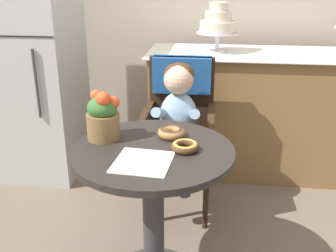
% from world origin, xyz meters
% --- Properties ---
extents(cafe_table, '(0.72, 0.72, 0.72)m').
position_xyz_m(cafe_table, '(0.00, 0.00, 0.51)').
color(cafe_table, '#282321').
rests_on(cafe_table, ground).
extents(wicker_chair, '(0.42, 0.45, 0.95)m').
position_xyz_m(wicker_chair, '(0.05, 0.74, 0.64)').
color(wicker_chair, '#332114').
rests_on(wicker_chair, ground).
extents(seated_child, '(0.27, 0.32, 0.73)m').
position_xyz_m(seated_child, '(0.05, 0.59, 0.68)').
color(seated_child, '#8CADCC').
rests_on(seated_child, ground).
extents(paper_napkin, '(0.24, 0.25, 0.00)m').
position_xyz_m(paper_napkin, '(-0.02, -0.14, 0.72)').
color(paper_napkin, white).
rests_on(paper_napkin, cafe_table).
extents(donut_front, '(0.13, 0.13, 0.04)m').
position_xyz_m(donut_front, '(0.07, 0.14, 0.74)').
color(donut_front, '#AD7542').
rests_on(donut_front, cafe_table).
extents(donut_mid, '(0.12, 0.12, 0.04)m').
position_xyz_m(donut_mid, '(0.14, -0.00, 0.74)').
color(donut_mid, '#4C2D19').
rests_on(donut_mid, cafe_table).
extents(flower_vase, '(0.15, 0.15, 0.23)m').
position_xyz_m(flower_vase, '(-0.24, 0.09, 0.83)').
color(flower_vase, brown).
rests_on(flower_vase, cafe_table).
extents(display_counter, '(1.56, 0.62, 0.90)m').
position_xyz_m(display_counter, '(0.55, 1.30, 0.45)').
color(display_counter, olive).
rests_on(display_counter, ground).
extents(tiered_cake_stand, '(0.30, 0.30, 0.34)m').
position_xyz_m(tiered_cake_stand, '(0.26, 1.30, 1.10)').
color(tiered_cake_stand, silver).
rests_on(tiered_cake_stand, display_counter).
extents(refrigerator, '(0.64, 0.63, 1.70)m').
position_xyz_m(refrigerator, '(-1.05, 1.10, 0.85)').
color(refrigerator, '#B7BABF').
rests_on(refrigerator, ground).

